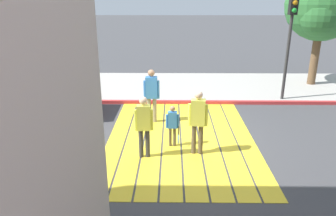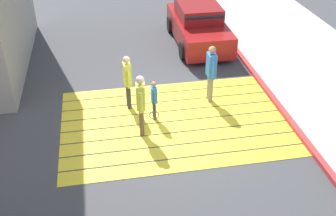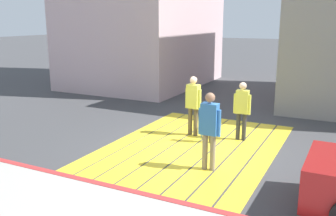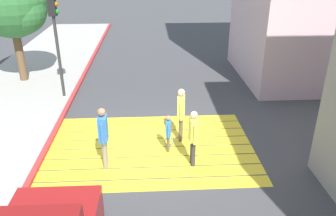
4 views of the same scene
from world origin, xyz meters
name	(u,v)px [view 2 (image 2 of 4)]	position (x,y,z in m)	size (l,w,h in m)	color
ground_plane	(174,121)	(0.00, 0.00, 0.00)	(120.00, 120.00, 0.00)	#424244
crosswalk_stripes	(174,121)	(0.00, 0.00, 0.01)	(6.40, 4.35, 0.01)	yellow
curb_painted	(281,109)	(-3.25, 0.00, 0.07)	(0.16, 40.00, 0.13)	#BC3333
car_parked_near_curb	(198,25)	(-2.00, -5.32, 0.73)	(2.01, 4.31, 1.57)	maroon
pedestrian_adult_lead	(128,79)	(1.19, -1.00, 0.99)	(0.24, 0.50, 1.69)	#333338
pedestrian_adult_trailing	(211,70)	(-1.30, -0.95, 1.06)	(0.24, 0.53, 1.83)	gray
pedestrian_adult_side	(141,101)	(0.98, 0.41, 1.04)	(0.27, 0.52, 1.79)	brown
pedestrian_child_with_racket	(154,99)	(0.53, -0.24, 0.68)	(0.28, 0.38, 1.22)	brown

